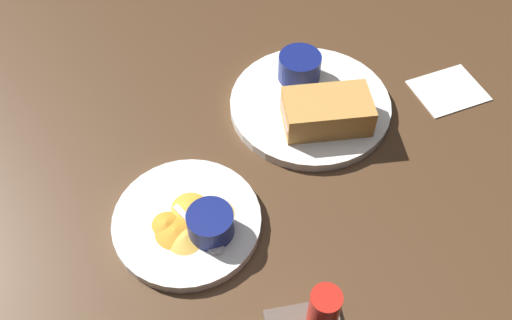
# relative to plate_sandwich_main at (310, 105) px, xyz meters

# --- Properties ---
(ground_plane) EXTENTS (1.10, 1.10, 0.03)m
(ground_plane) POSITION_rel_plate_sandwich_main_xyz_m (0.04, 0.10, -0.02)
(ground_plane) COLOR #4C331E
(plate_sandwich_main) EXTENTS (0.26, 0.26, 0.02)m
(plate_sandwich_main) POSITION_rel_plate_sandwich_main_xyz_m (0.00, 0.00, 0.00)
(plate_sandwich_main) COLOR white
(plate_sandwich_main) RESTS_ON ground_plane
(sandwich_half_near) EXTENTS (0.14, 0.08, 0.05)m
(sandwich_half_near) POSITION_rel_plate_sandwich_main_xyz_m (-0.01, 0.05, 0.03)
(sandwich_half_near) COLOR #C68C42
(sandwich_half_near) RESTS_ON plate_sandwich_main
(ramekin_dark_sauce) EXTENTS (0.07, 0.07, 0.04)m
(ramekin_dark_sauce) POSITION_rel_plate_sandwich_main_xyz_m (0.01, -0.06, 0.03)
(ramekin_dark_sauce) COLOR navy
(ramekin_dark_sauce) RESTS_ON plate_sandwich_main
(spoon_by_dark_ramekin) EXTENTS (0.06, 0.09, 0.01)m
(spoon_by_dark_ramekin) POSITION_rel_plate_sandwich_main_xyz_m (-0.02, -0.01, 0.01)
(spoon_by_dark_ramekin) COLOR silver
(spoon_by_dark_ramekin) RESTS_ON plate_sandwich_main
(plate_chips_companion) EXTENTS (0.20, 0.20, 0.02)m
(plate_chips_companion) POSITION_rel_plate_sandwich_main_xyz_m (0.22, 0.18, 0.00)
(plate_chips_companion) COLOR white
(plate_chips_companion) RESTS_ON ground_plane
(ramekin_light_gravy) EXTENTS (0.06, 0.06, 0.04)m
(ramekin_light_gravy) POSITION_rel_plate_sandwich_main_xyz_m (0.19, 0.20, 0.03)
(ramekin_light_gravy) COLOR navy
(ramekin_light_gravy) RESTS_ON plate_chips_companion
(spoon_by_gravy_ramekin) EXTENTS (0.06, 0.09, 0.01)m
(spoon_by_gravy_ramekin) POSITION_rel_plate_sandwich_main_xyz_m (0.19, 0.22, 0.01)
(spoon_by_gravy_ramekin) COLOR silver
(spoon_by_gravy_ramekin) RESTS_ON plate_chips_companion
(plantain_chip_scatter) EXTENTS (0.13, 0.11, 0.01)m
(plantain_chip_scatter) POSITION_rel_plate_sandwich_main_xyz_m (0.22, 0.19, 0.01)
(plantain_chip_scatter) COLOR gold
(plantain_chip_scatter) RESTS_ON plate_chips_companion
(paper_napkin_folded) EXTENTS (0.13, 0.11, 0.00)m
(paper_napkin_folded) POSITION_rel_plate_sandwich_main_xyz_m (-0.23, 0.00, -0.01)
(paper_napkin_folded) COLOR white
(paper_napkin_folded) RESTS_ON ground_plane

